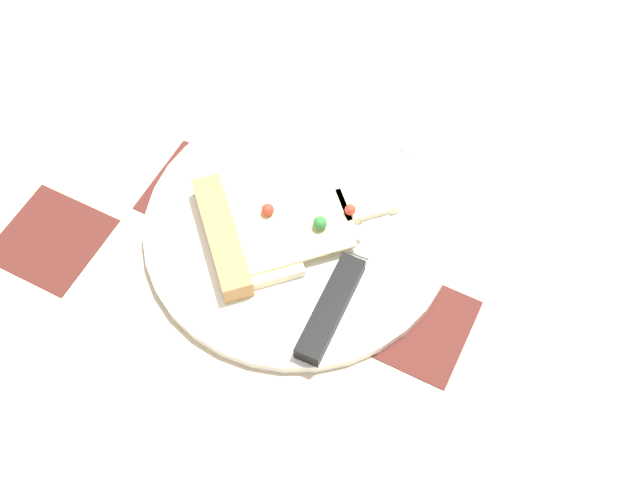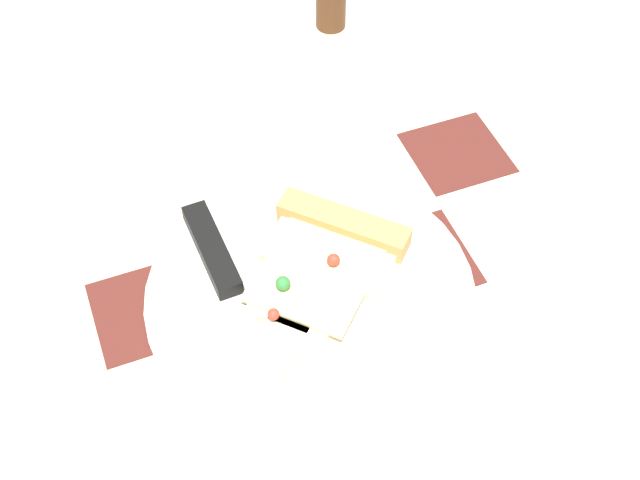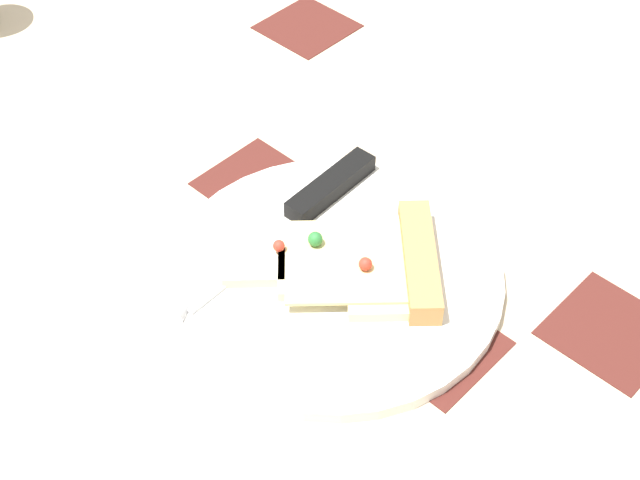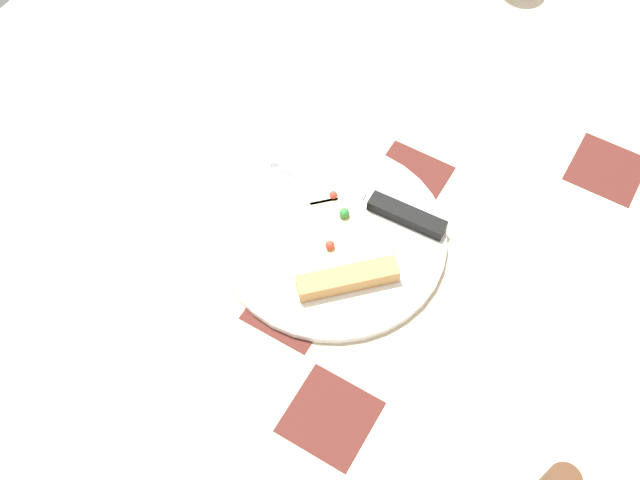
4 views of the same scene
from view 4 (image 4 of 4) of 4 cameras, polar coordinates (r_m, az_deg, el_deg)
name	(u,v)px [view 4 (image 4 of 4)]	position (r cm, az deg, el deg)	size (l,w,h in cm)	color
ground_plane	(357,247)	(95.90, 2.82, -0.50)	(134.25, 134.25, 3.00)	#C6B293
plate	(333,237)	(94.09, 0.95, 0.23)	(28.13, 28.13, 1.18)	white
pizza_slice	(338,249)	(91.61, 1.37, -0.66)	(17.75, 17.88, 2.55)	beige
knife	(373,202)	(95.72, 4.02, 2.86)	(24.07, 3.11, 2.45)	silver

